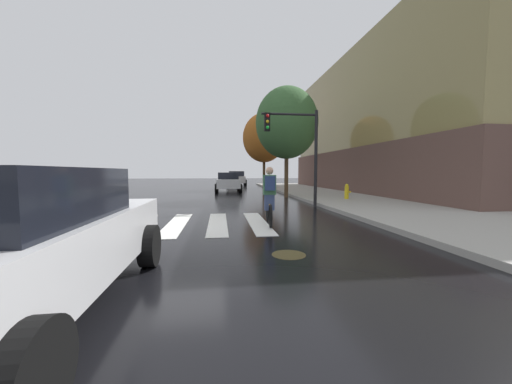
% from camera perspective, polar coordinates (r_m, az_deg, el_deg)
% --- Properties ---
extents(ground_plane, '(120.00, 120.00, 0.00)m').
position_cam_1_polar(ground_plane, '(8.58, -14.92, -6.39)').
color(ground_plane, black).
extents(sidewalk, '(6.50, 50.00, 0.15)m').
position_cam_1_polar(sidewalk, '(11.41, 34.72, -4.02)').
color(sidewalk, '#9E9B93').
rests_on(sidewalk, ground).
extents(crosswalk_stripes, '(5.38, 3.79, 0.01)m').
position_cam_1_polar(crosswalk_stripes, '(8.60, -15.97, -6.34)').
color(crosswalk_stripes, silver).
rests_on(crosswalk_stripes, ground).
extents(manhole_cover, '(0.64, 0.64, 0.01)m').
position_cam_1_polar(manhole_cover, '(5.36, 6.73, -12.61)').
color(manhole_cover, '#473D1E').
rests_on(manhole_cover, ground).
extents(sedan_near, '(2.20, 4.62, 1.59)m').
position_cam_1_polar(sedan_near, '(3.85, -40.75, -7.74)').
color(sedan_near, silver).
rests_on(sedan_near, ground).
extents(sedan_mid, '(2.09, 4.37, 1.50)m').
position_cam_1_polar(sedan_mid, '(22.37, -5.73, 2.14)').
color(sedan_mid, silver).
rests_on(sedan_mid, ground).
extents(sedan_far, '(2.40, 4.80, 1.63)m').
position_cam_1_polar(sedan_far, '(32.14, -4.01, 2.86)').
color(sedan_far, silver).
rests_on(sedan_far, ground).
extents(cyclist, '(0.38, 1.71, 1.69)m').
position_cam_1_polar(cyclist, '(8.01, 2.75, -0.90)').
color(cyclist, black).
rests_on(cyclist, ground).
extents(traffic_light_near, '(2.47, 0.28, 4.20)m').
position_cam_1_polar(traffic_light_near, '(12.29, 8.51, 10.23)').
color(traffic_light_near, black).
rests_on(traffic_light_near, ground).
extents(fire_hydrant, '(0.33, 0.22, 0.78)m').
position_cam_1_polar(fire_hydrant, '(15.19, 18.10, 0.10)').
color(fire_hydrant, gold).
rests_on(fire_hydrant, sidewalk).
extents(street_tree_near, '(3.72, 3.72, 6.62)m').
position_cam_1_polar(street_tree_near, '(17.25, 6.32, 13.86)').
color(street_tree_near, '#4C3823').
rests_on(street_tree_near, ground).
extents(street_tree_mid, '(3.85, 3.85, 6.84)m').
position_cam_1_polar(street_tree_mid, '(25.63, 1.66, 11.03)').
color(street_tree_mid, '#4C3823').
rests_on(street_tree_mid, ground).
extents(corner_building, '(16.63, 22.82, 10.19)m').
position_cam_1_polar(corner_building, '(26.66, 33.93, 10.99)').
color(corner_building, brown).
rests_on(corner_building, ground).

